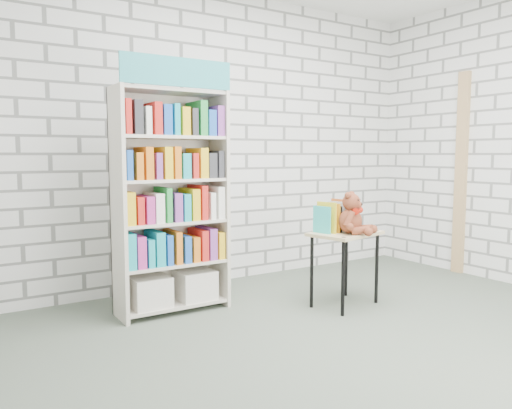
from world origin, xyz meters
TOP-DOWN VIEW (x-y plane):
  - ground at (0.00, 0.00)m, footprint 4.50×4.50m
  - room_shell at (0.00, 0.00)m, footprint 4.52×4.02m
  - bookshelf at (-0.86, 1.36)m, footprint 0.88×0.34m
  - display_table at (0.41, 0.72)m, footprint 0.65×0.51m
  - table_books at (0.39, 0.81)m, footprint 0.43×0.26m
  - teddy_bear at (0.40, 0.63)m, footprint 0.33×0.31m
  - door_trim at (2.23, 0.95)m, footprint 0.05×0.12m

SIDE VIEW (x-z plane):
  - ground at x=0.00m, z-range 0.00..0.00m
  - display_table at x=0.41m, z-range 0.22..0.84m
  - table_books at x=0.39m, z-range 0.62..0.86m
  - teddy_bear at x=0.40m, z-range 0.58..0.92m
  - bookshelf at x=-0.86m, z-range -0.09..1.88m
  - door_trim at x=2.23m, z-range 0.00..2.10m
  - room_shell at x=0.00m, z-range 0.38..3.19m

